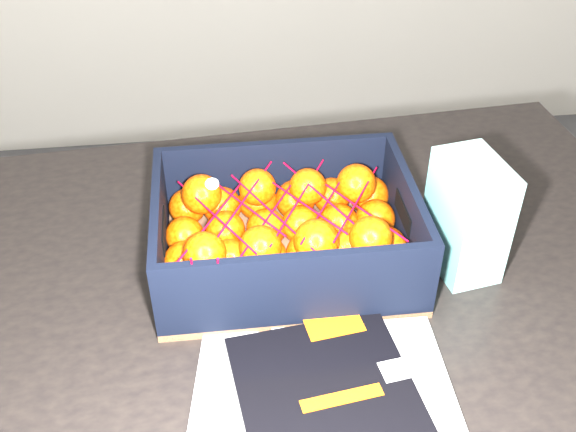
{
  "coord_description": "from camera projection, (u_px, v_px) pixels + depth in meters",
  "views": [
    {
      "loc": [
        -0.4,
        -0.62,
        1.43
      ],
      "look_at": [
        -0.31,
        0.11,
        0.86
      ],
      "focal_mm": 42.86,
      "sensor_mm": 36.0,
      "label": 1
    }
  ],
  "objects": [
    {
      "name": "magazine_stack",
      "position": [
        328.0,
        415.0,
        0.8
      ],
      "size": [
        0.34,
        0.33,
        0.02
      ],
      "color": "#B8B8B4",
      "rests_on": "table"
    },
    {
      "name": "clementine_heap",
      "position": [
        287.0,
        234.0,
        0.99
      ],
      "size": [
        0.35,
        0.26,
        0.11
      ],
      "color": "#E24604",
      "rests_on": "produce_crate"
    },
    {
      "name": "table",
      "position": [
        293.0,
        315.0,
        1.07
      ],
      "size": [
        1.26,
        0.89,
        0.75
      ],
      "color": "black",
      "rests_on": "ground"
    },
    {
      "name": "produce_crate",
      "position": [
        286.0,
        241.0,
        1.0
      ],
      "size": [
        0.37,
        0.28,
        0.13
      ],
      "color": "olive",
      "rests_on": "table"
    },
    {
      "name": "retail_carton",
      "position": [
        467.0,
        216.0,
        0.97
      ],
      "size": [
        0.1,
        0.13,
        0.18
      ],
      "primitive_type": "cube",
      "rotation": [
        0.0,
        0.0,
        0.17
      ],
      "color": "white",
      "rests_on": "table"
    },
    {
      "name": "mesh_net",
      "position": [
        279.0,
        211.0,
        0.95
      ],
      "size": [
        0.3,
        0.25,
        0.09
      ],
      "color": "#B70626",
      "rests_on": "clementine_heap"
    }
  ]
}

